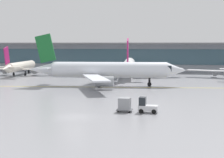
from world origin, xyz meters
The scene contains 8 objects.
ground_plane centered at (0.00, 0.00, 0.00)m, with size 400.00×400.00×0.00m, color gray.
taxiway_centreline_stripe centered at (-1.34, 32.00, 0.00)m, with size 110.00×0.36×0.01m, color yellow.
terminal_concourse centered at (0.00, 80.10, 4.92)m, with size 209.14×11.00×9.60m.
gate_airplane_1 centered at (-31.77, 56.87, 2.57)m, with size 24.08×25.92×8.59m.
gate_airplane_2 centered at (0.31, 56.61, 3.20)m, with size 29.82×32.21×10.66m.
taxiing_regional_jet centered at (-1.78, 33.96, 3.46)m, with size 34.82×32.24×11.53m.
baggage_tug centered at (8.75, 4.53, 0.89)m, with size 2.67×1.73×2.10m.
cargo_dolly_lead centered at (5.75, 4.68, 1.05)m, with size 2.18×1.70×1.94m.
Camera 1 is at (11.94, -43.92, 9.32)m, focal length 58.12 mm.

